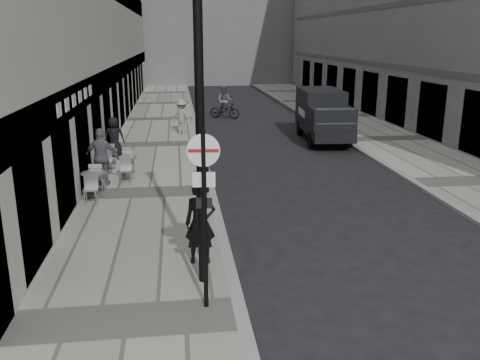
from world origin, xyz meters
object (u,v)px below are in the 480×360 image
object	(u,v)px
walking_man	(200,223)
sign_post	(204,196)
lamppost	(199,94)
panel_van	(323,113)
cyclist	(225,106)

from	to	relation	value
walking_man	sign_post	distance (m)	2.28
walking_man	lamppost	size ratio (longest dim) A/B	0.27
panel_van	lamppost	bearing A→B (deg)	-110.38
walking_man	panel_van	xyz separation A→B (m)	(6.57, 13.49, 0.33)
lamppost	cyclist	bearing A→B (deg)	83.47
walking_man	lamppost	bearing A→B (deg)	-87.35
walking_man	cyclist	xyz separation A→B (m)	(2.52, 21.12, -0.24)
lamppost	cyclist	xyz separation A→B (m)	(2.52, 22.02, -3.08)
sign_post	cyclist	xyz separation A→B (m)	(2.52, 23.05, -1.45)
sign_post	panel_van	world-z (taller)	sign_post
walking_man	sign_post	xyz separation A→B (m)	(0.00, -1.93, 1.21)
walking_man	lamppost	distance (m)	2.98
sign_post	panel_van	distance (m)	16.79
walking_man	lamppost	world-z (taller)	lamppost
walking_man	sign_post	size ratio (longest dim) A/B	0.55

